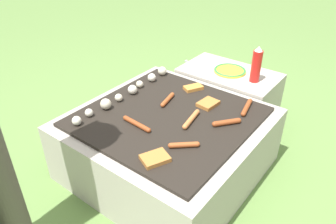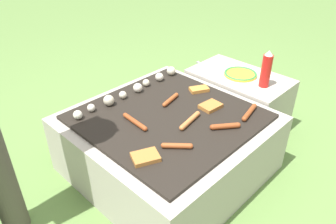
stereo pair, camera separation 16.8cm
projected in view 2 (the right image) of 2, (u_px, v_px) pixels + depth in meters
name	position (u px, v px, depth m)	size (l,w,h in m)	color
ground_plane	(168.00, 168.00, 1.89)	(14.00, 14.00, 0.00)	#608442
grill	(168.00, 143.00, 1.79)	(0.93, 0.93, 0.36)	#B2AA9E
side_ledge	(237.00, 99.00, 2.20)	(0.38, 0.63, 0.36)	#B2AA9E
sausage_back_center	(177.00, 146.00, 1.46)	(0.11, 0.11, 0.02)	#A34C23
sausage_front_left	(171.00, 100.00, 1.81)	(0.15, 0.05, 0.02)	#A34C23
sausage_back_right	(225.00, 126.00, 1.59)	(0.13, 0.11, 0.03)	#93421E
sausage_mid_left	(135.00, 122.00, 1.63)	(0.04, 0.19, 0.02)	#93421E
sausage_front_right	(249.00, 112.00, 1.70)	(0.17, 0.06, 0.03)	#93421E
sausage_front_center	(190.00, 121.00, 1.63)	(0.18, 0.05, 0.03)	#C6753D
bread_slice_center	(145.00, 157.00, 1.40)	(0.14, 0.13, 0.02)	#B27033
bread_slice_right	(199.00, 89.00, 1.92)	(0.12, 0.11, 0.02)	#D18438
bread_slice_left	(211.00, 106.00, 1.76)	(0.12, 0.09, 0.02)	#B27033
mushroom_row	(132.00, 89.00, 1.88)	(0.75, 0.08, 0.06)	silver
plate_colorful	(241.00, 74.00, 2.09)	(0.21, 0.21, 0.02)	yellow
condiment_bottle	(266.00, 70.00, 1.92)	(0.06, 0.06, 0.23)	red
fork_utensil	(208.00, 66.00, 2.22)	(0.02, 0.21, 0.01)	silver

